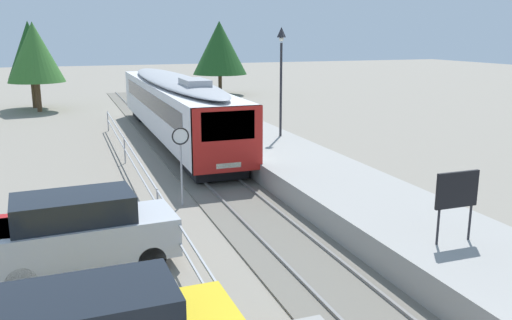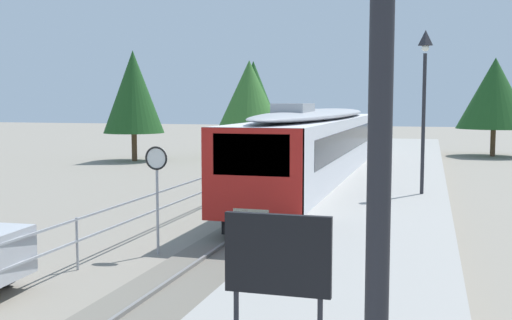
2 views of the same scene
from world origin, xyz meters
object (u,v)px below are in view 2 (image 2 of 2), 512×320
platform_lamp_mid_platform (424,81)px  platform_notice_board (278,260)px  commuter_train (319,144)px  speed_limit_sign (157,173)px

platform_lamp_mid_platform → platform_notice_board: 14.70m
commuter_train → speed_limit_sign: 11.86m
platform_notice_board → platform_lamp_mid_platform: bearing=84.7°
commuter_train → platform_notice_board: commuter_train is taller
commuter_train → speed_limit_sign: bearing=-100.3°
platform_lamp_mid_platform → commuter_train: bearing=130.6°
commuter_train → platform_notice_board: (3.00, -19.51, 0.04)m
commuter_train → speed_limit_sign: (-2.13, -11.67, -0.03)m
platform_notice_board → speed_limit_sign: size_ratio=0.64×
platform_lamp_mid_platform → speed_limit_sign: bearing=-134.5°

